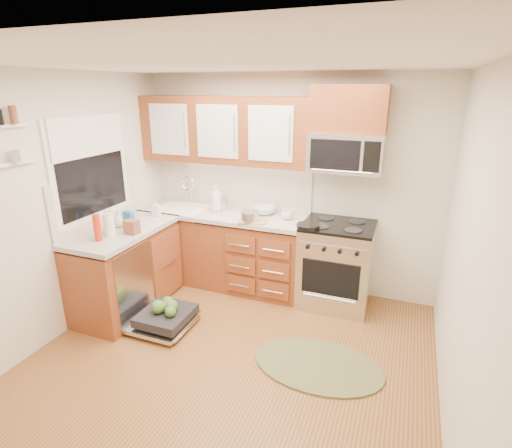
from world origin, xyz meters
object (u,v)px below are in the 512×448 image
at_px(microwave, 346,153).
at_px(cup, 288,215).
at_px(sink, 183,218).
at_px(upper_cabinets, 224,130).
at_px(range, 336,265).
at_px(cutting_board, 252,221).
at_px(skillet, 308,226).
at_px(stock_pot, 250,217).
at_px(rug, 318,365).
at_px(paper_towel_roll, 109,225).
at_px(bowl_b, 264,210).
at_px(dishwasher, 163,318).
at_px(bowl_a, 262,210).

height_order(microwave, cup, microwave).
xyz_separation_m(microwave, sink, (-1.93, -0.13, -0.90)).
xyz_separation_m(upper_cabinets, range, (1.41, -0.15, -1.40)).
xyz_separation_m(cutting_board, cup, (0.33, 0.24, 0.04)).
relative_size(sink, cutting_board, 2.12).
distance_m(skillet, cup, 0.41).
distance_m(microwave, stock_pot, 1.23).
height_order(rug, cutting_board, cutting_board).
distance_m(microwave, cutting_board, 1.24).
bearing_deg(sink, stock_pot, -11.52).
height_order(upper_cabinets, microwave, upper_cabinets).
xyz_separation_m(skillet, paper_towel_roll, (-1.82, -0.87, 0.07)).
height_order(rug, cup, cup).
bearing_deg(microwave, sink, -176.15).
bearing_deg(bowl_b, rug, -52.55).
bearing_deg(dishwasher, stock_pot, 57.29).
relative_size(rug, cup, 8.53).
relative_size(rug, cutting_board, 3.93).
height_order(skillet, paper_towel_roll, paper_towel_roll).
distance_m(upper_cabinets, bowl_a, 1.03).
xyz_separation_m(dishwasher, cutting_board, (0.62, 0.92, 0.84)).
height_order(stock_pot, bowl_b, stock_pot).
bearing_deg(bowl_a, paper_towel_roll, -131.71).
bearing_deg(range, microwave, 90.00).
distance_m(upper_cabinets, stock_pot, 1.06).
bearing_deg(range, bowl_a, 169.83).
height_order(sink, dishwasher, sink).
bearing_deg(cutting_board, stock_pot, 180.00).
bearing_deg(cup, range, -2.99).
height_order(sink, rug, sink).
xyz_separation_m(rug, paper_towel_roll, (-2.17, 0.04, 1.03)).
distance_m(range, rug, 1.25).
xyz_separation_m(range, sink, (-1.93, -0.01, 0.33)).
distance_m(range, sink, 1.96).
xyz_separation_m(rug, bowl_b, (-0.99, 1.29, 0.96)).
xyz_separation_m(upper_cabinets, microwave, (1.41, -0.02, -0.18)).
xyz_separation_m(skillet, bowl_b, (-0.63, 0.38, -0.00)).
height_order(cutting_board, bowl_a, bowl_a).
distance_m(sink, rug, 2.45).
xyz_separation_m(range, cutting_board, (-0.92, -0.21, 0.46)).
bearing_deg(sink, upper_cabinets, 16.45).
bearing_deg(paper_towel_roll, bowl_b, 46.56).
bearing_deg(range, bowl_b, 171.66).
xyz_separation_m(dishwasher, rug, (1.62, -0.03, -0.09)).
relative_size(range, cutting_board, 3.24).
height_order(dishwasher, paper_towel_roll, paper_towel_roll).
bearing_deg(upper_cabinets, rug, -41.25).
bearing_deg(microwave, cup, -171.28).
distance_m(sink, stock_pot, 1.02).
xyz_separation_m(rug, bowl_a, (-1.03, 1.33, 0.95)).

